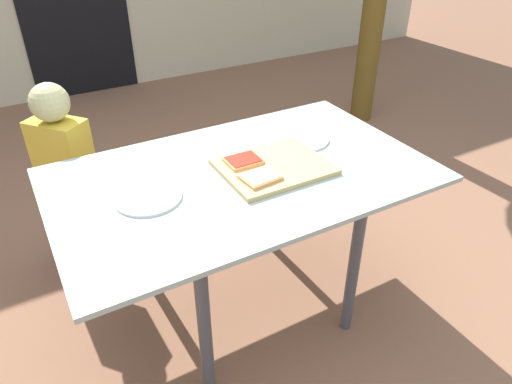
% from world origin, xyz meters
% --- Properties ---
extents(ground_plane, '(16.00, 16.00, 0.00)m').
position_xyz_m(ground_plane, '(0.00, 0.00, 0.00)').
color(ground_plane, brown).
extents(dining_table, '(1.40, 0.85, 0.70)m').
position_xyz_m(dining_table, '(0.00, 0.00, 0.62)').
color(dining_table, '#A3B4A9').
rests_on(dining_table, ground).
extents(cutting_board, '(0.40, 0.32, 0.02)m').
position_xyz_m(cutting_board, '(0.12, -0.03, 0.71)').
color(cutting_board, tan).
rests_on(cutting_board, dining_table).
extents(pizza_slice_near_left, '(0.14, 0.12, 0.02)m').
position_xyz_m(pizza_slice_near_left, '(0.02, -0.10, 0.72)').
color(pizza_slice_near_left, '#E49B5C').
rests_on(pizza_slice_near_left, cutting_board).
extents(pizza_slice_far_left, '(0.13, 0.11, 0.02)m').
position_xyz_m(pizza_slice_far_left, '(0.03, 0.04, 0.72)').
color(pizza_slice_far_left, '#E49B5C').
rests_on(pizza_slice_far_left, cutting_board).
extents(plate_white_left, '(0.23, 0.23, 0.01)m').
position_xyz_m(plate_white_left, '(-0.36, 0.01, 0.70)').
color(plate_white_left, white).
rests_on(plate_white_left, dining_table).
extents(plate_white_right, '(0.23, 0.23, 0.01)m').
position_xyz_m(plate_white_right, '(0.34, 0.12, 0.70)').
color(plate_white_right, white).
rests_on(plate_white_right, dining_table).
extents(child_left, '(0.26, 0.27, 0.93)m').
position_xyz_m(child_left, '(-0.54, 0.66, 0.53)').
color(child_left, '#49216C').
rests_on(child_left, ground).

